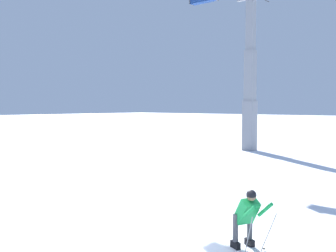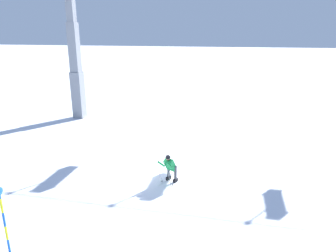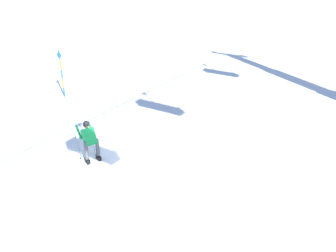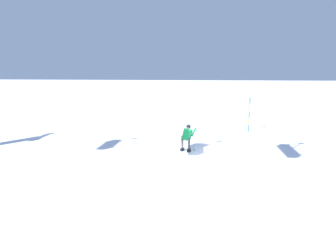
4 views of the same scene
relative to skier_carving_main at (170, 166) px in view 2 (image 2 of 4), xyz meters
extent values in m
plane|color=white|center=(-0.61, 0.63, -0.84)|extent=(260.00, 260.00, 0.00)
cube|color=white|center=(0.26, 0.07, -0.83)|extent=(0.74, 1.49, 0.01)
cube|color=black|center=(0.26, 0.07, -0.75)|extent=(0.22, 0.30, 0.16)
cylinder|color=#4C4C51|center=(0.26, 0.07, -0.34)|extent=(0.13, 0.13, 0.66)
cube|color=white|center=(-0.12, 0.24, -0.83)|extent=(0.74, 1.49, 0.01)
cube|color=black|center=(-0.12, 0.24, -0.75)|extent=(0.22, 0.30, 0.16)
cylinder|color=#4C4C51|center=(-0.12, 0.24, -0.34)|extent=(0.13, 0.13, 0.66)
cube|color=green|center=(0.00, 0.01, 0.08)|extent=(0.60, 0.66, 0.65)
sphere|color=#997051|center=(-0.06, -0.13, 0.47)|extent=(0.22, 0.22, 0.22)
sphere|color=black|center=(-0.06, -0.13, 0.50)|extent=(0.24, 0.24, 0.24)
cylinder|color=green|center=(0.06, -0.42, 0.18)|extent=(0.28, 0.48, 0.43)
cylinder|color=gray|center=(0.09, -0.48, -0.41)|extent=(0.11, 0.48, 1.13)
cylinder|color=black|center=(0.20, -0.34, -0.79)|extent=(0.07, 0.07, 0.01)
cylinder|color=green|center=(-0.36, -0.23, 0.18)|extent=(0.28, 0.48, 0.43)
cylinder|color=gray|center=(-0.42, -0.25, -0.41)|extent=(0.32, 0.39, 1.13)
cylinder|color=black|center=(-0.39, -0.07, -0.79)|extent=(0.07, 0.07, 0.01)
cube|color=gray|center=(-9.76, 9.69, 1.06)|extent=(0.84, 0.84, 3.79)
cube|color=gray|center=(-9.76, 9.69, 4.84)|extent=(0.71, 0.71, 3.79)
cylinder|color=blue|center=(-4.12, -5.89, -0.59)|extent=(0.07, 0.07, 0.50)
cylinder|color=yellow|center=(-4.12, -5.89, -0.09)|extent=(0.07, 0.07, 0.50)
cylinder|color=blue|center=(-4.12, -5.89, 0.41)|extent=(0.07, 0.07, 0.50)
cylinder|color=yellow|center=(-4.12, -5.89, 0.90)|extent=(0.07, 0.07, 0.50)
camera|label=1|loc=(-7.89, -4.29, 2.55)|focal=40.63mm
camera|label=2|loc=(2.75, -12.97, 6.11)|focal=32.81mm
camera|label=3|loc=(7.56, 8.04, 5.43)|focal=36.67mm
camera|label=4|loc=(-0.91, 15.78, 3.49)|focal=31.64mm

